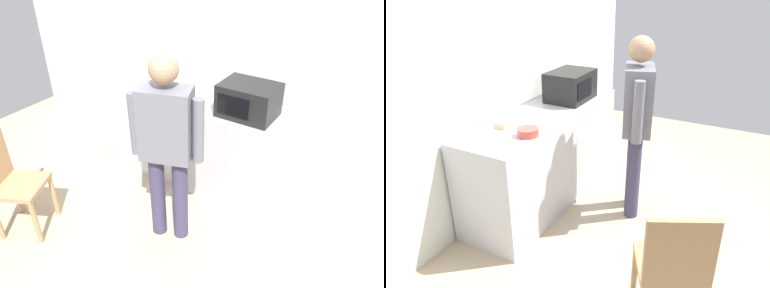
# 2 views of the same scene
# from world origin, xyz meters

# --- Properties ---
(ground_plane) EXTENTS (6.00, 6.00, 0.00)m
(ground_plane) POSITION_xyz_m (0.00, 0.00, 0.00)
(ground_plane) COLOR tan
(back_wall) EXTENTS (5.40, 0.13, 2.60)m
(back_wall) POSITION_xyz_m (0.00, 1.60, 1.30)
(back_wall) COLOR silver
(back_wall) RESTS_ON ground_plane
(kitchen_counter) EXTENTS (2.01, 0.62, 0.92)m
(kitchen_counter) POSITION_xyz_m (0.18, 1.22, 0.46)
(kitchen_counter) COLOR #B7B7BC
(kitchen_counter) RESTS_ON ground_plane
(microwave) EXTENTS (0.50, 0.39, 0.30)m
(microwave) POSITION_xyz_m (0.63, 1.18, 1.07)
(microwave) COLOR black
(microwave) RESTS_ON kitchen_counter
(sandwich_plate) EXTENTS (0.24, 0.24, 0.07)m
(sandwich_plate) POSITION_xyz_m (-0.36, 1.29, 0.94)
(sandwich_plate) COLOR white
(sandwich_plate) RESTS_ON kitchen_counter
(salad_bowl) EXTENTS (0.18, 0.18, 0.07)m
(salad_bowl) POSITION_xyz_m (-0.38, 1.03, 0.96)
(salad_bowl) COLOR #C64C42
(salad_bowl) RESTS_ON kitchen_counter
(fork_utensil) EXTENTS (0.03, 0.17, 0.01)m
(fork_utensil) POSITION_xyz_m (1.03, 1.24, 0.93)
(fork_utensil) COLOR silver
(fork_utensil) RESTS_ON kitchen_counter
(spoon_utensil) EXTENTS (0.10, 0.16, 0.01)m
(spoon_utensil) POSITION_xyz_m (-0.04, 1.34, 0.93)
(spoon_utensil) COLOR silver
(spoon_utensil) RESTS_ON kitchen_counter
(person_standing) EXTENTS (0.56, 0.36, 1.67)m
(person_standing) POSITION_xyz_m (0.33, 0.35, 0.98)
(person_standing) COLOR #393452
(person_standing) RESTS_ON ground_plane
(wooden_chair) EXTENTS (0.54, 0.54, 0.94)m
(wooden_chair) POSITION_xyz_m (-0.87, -0.32, 0.52)
(wooden_chair) COLOR #A87F56
(wooden_chair) RESTS_ON ground_plane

